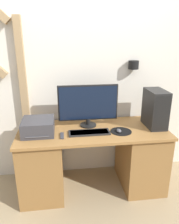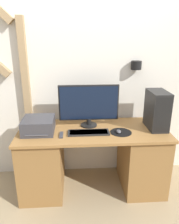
% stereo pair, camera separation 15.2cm
% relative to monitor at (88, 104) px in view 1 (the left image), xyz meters
% --- Properties ---
extents(ground_plane, '(12.00, 12.00, 0.00)m').
position_rel_monitor_xyz_m(ground_plane, '(0.04, -0.48, -1.04)').
color(ground_plane, '#9E8966').
extents(wall_back, '(6.40, 0.18, 2.70)m').
position_rel_monitor_xyz_m(wall_back, '(0.02, 0.29, 0.32)').
color(wall_back, silver).
rests_on(wall_back, ground_plane).
extents(desk, '(1.69, 0.71, 0.78)m').
position_rel_monitor_xyz_m(desk, '(0.04, -0.12, -0.64)').
color(desk, olive).
rests_on(desk, ground_plane).
extents(monitor, '(0.69, 0.19, 0.49)m').
position_rel_monitor_xyz_m(monitor, '(0.00, 0.00, 0.00)').
color(monitor, black).
rests_on(monitor, desk).
extents(keyboard, '(0.45, 0.16, 0.02)m').
position_rel_monitor_xyz_m(keyboard, '(-0.02, -0.22, -0.26)').
color(keyboard, black).
rests_on(keyboard, desk).
extents(mousepad, '(0.24, 0.24, 0.00)m').
position_rel_monitor_xyz_m(mousepad, '(0.34, -0.22, -0.26)').
color(mousepad, black).
rests_on(mousepad, desk).
extents(mouse, '(0.05, 0.09, 0.03)m').
position_rel_monitor_xyz_m(mouse, '(0.31, -0.24, -0.25)').
color(mouse, '#4C4C51').
rests_on(mouse, mousepad).
extents(computer_tower, '(0.20, 0.35, 0.44)m').
position_rel_monitor_xyz_m(computer_tower, '(0.77, -0.12, -0.05)').
color(computer_tower, black).
rests_on(computer_tower, desk).
extents(printer, '(0.34, 0.35, 0.16)m').
position_rel_monitor_xyz_m(printer, '(-0.57, -0.15, -0.19)').
color(printer, '#38383D').
rests_on(printer, desk).
extents(remote_control, '(0.04, 0.14, 0.02)m').
position_rel_monitor_xyz_m(remote_control, '(-0.31, -0.26, -0.26)').
color(remote_control, '#38383D').
rests_on(remote_control, desk).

